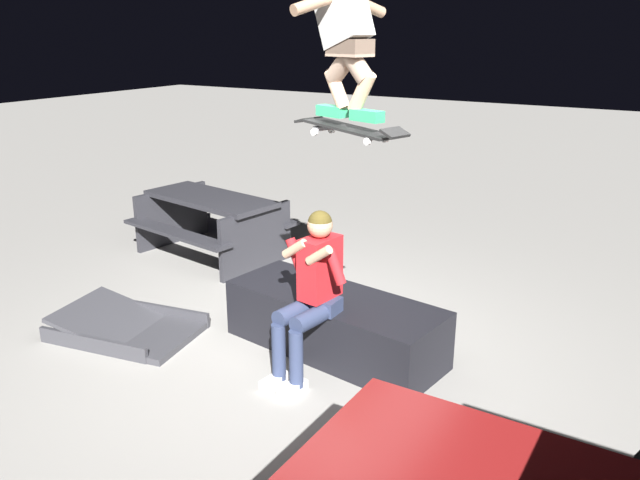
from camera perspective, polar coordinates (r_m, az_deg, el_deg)
The scene contains 7 objects.
ground_plane at distance 5.63m, azimuth -2.09°, elevation -9.86°, with size 40.00×40.00×0.00m, color gray.
ledge_box_main at distance 5.53m, azimuth 1.29°, elevation -7.46°, with size 1.93×0.71×0.51m, color black.
person_sitting_on_ledge at distance 4.98m, azimuth -0.79°, elevation -4.21°, with size 0.60×0.78×1.35m.
skateboard at distance 4.76m, azimuth 2.59°, elevation 9.91°, with size 1.03×0.48×0.13m.
skater_airborne at distance 4.75m, azimuth 2.21°, elevation 18.22°, with size 0.64×0.87×1.12m.
kicker_ramp at distance 6.14m, azimuth -16.88°, elevation -7.64°, with size 1.37×1.02×0.31m.
picnic_table_back at distance 7.85m, azimuth -9.72°, elevation 2.12°, with size 1.88×1.58×0.75m.
Camera 1 is at (-2.74, 4.14, 2.67)m, focal length 35.76 mm.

